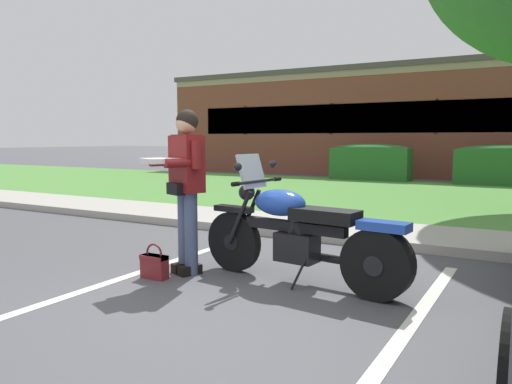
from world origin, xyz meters
The scene contains 11 objects.
ground_plane centered at (0.00, 0.00, 0.00)m, with size 140.00×140.00×0.00m, color #4C4C51.
curb_strip centered at (0.00, 3.04, 0.06)m, with size 60.00×0.20×0.12m, color #ADA89E.
concrete_walk centered at (0.00, 3.89, 0.04)m, with size 60.00×1.50×0.08m, color #ADA89E.
grass_lawn centered at (0.00, 8.77, 0.03)m, with size 60.00×8.26×0.06m, color #518E3D.
stall_stripe_0 centered at (-1.23, 0.20, 0.00)m, with size 0.12×4.40×0.01m, color silver.
stall_stripe_1 centered at (1.59, 0.20, 0.00)m, with size 0.12×4.40×0.01m, color silver.
motorcycle centered at (0.49, 1.05, 0.49)m, with size 2.24×0.82×1.26m.
rider_person centered at (-0.77, 0.82, 1.01)m, with size 0.57×0.66×1.70m.
handbag centered at (-0.94, 0.51, 0.14)m, with size 0.28×0.13×0.36m.
hedge_left centered at (-2.29, 12.75, 0.65)m, with size 2.56×0.90×1.24m.
brick_building centered at (-0.56, 19.89, 2.07)m, with size 22.55×10.84×4.14m.
Camera 1 is at (2.32, -3.19, 1.41)m, focal length 34.29 mm.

